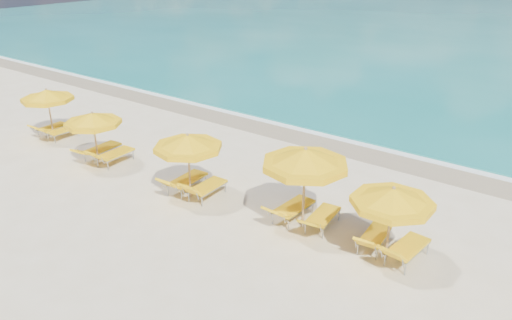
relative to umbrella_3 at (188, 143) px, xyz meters
The scene contains 19 objects.
ground_plane 2.49m from the umbrella_3, ahead, with size 120.00×120.00×0.00m, color beige.
wet_sand_band 7.94m from the umbrella_3, 78.50° to the left, with size 120.00×2.60×0.01m, color tan.
foam_line 8.70m from the umbrella_3, 79.58° to the left, with size 120.00×1.20×0.03m, color white.
whitecap_near 17.82m from the umbrella_3, 104.60° to the left, with size 14.00×0.36×0.05m, color white.
umbrella_1 8.90m from the umbrella_3, behind, with size 2.47×2.47×2.24m.
umbrella_2 4.79m from the umbrella_3, behind, with size 2.51×2.51×2.16m.
umbrella_3 is the anchor object (origin of this frame).
umbrella_4 4.11m from the umbrella_3, ahead, with size 2.95×2.95×2.60m.
umbrella_5 6.81m from the umbrella_3, ahead, with size 2.88×2.88×2.22m.
lounger_1_left 9.44m from the umbrella_3, behind, with size 0.71×1.75×0.74m.
lounger_1_right 8.64m from the umbrella_3, behind, with size 0.62×1.80×0.78m.
lounger_2_left 5.48m from the umbrella_3, behind, with size 0.83×2.10×0.77m.
lounger_2_right 4.67m from the umbrella_3, behind, with size 0.77×1.99×0.88m.
lounger_3_left 1.78m from the umbrella_3, 151.17° to the left, with size 0.81×2.04×0.90m.
lounger_3_right 1.81m from the umbrella_3, 31.94° to the left, with size 0.73×1.89×0.91m.
lounger_4_left 4.05m from the umbrella_3, 12.71° to the left, with size 0.75×2.03×0.87m.
lounger_4_right 4.96m from the umbrella_3, 11.53° to the left, with size 0.84×1.98×0.77m.
lounger_5_left 6.57m from the umbrella_3, ahead, with size 0.77×1.81×0.82m.
lounger_5_right 7.49m from the umbrella_3, ahead, with size 0.84×1.98×0.91m.
Camera 1 is at (9.32, -10.81, 7.83)m, focal length 35.00 mm.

